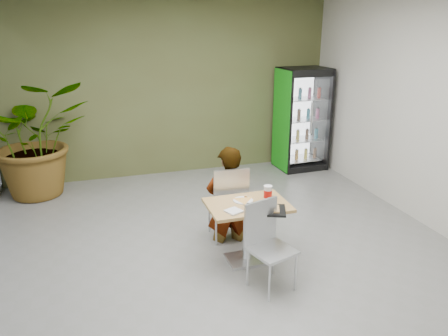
{
  "coord_description": "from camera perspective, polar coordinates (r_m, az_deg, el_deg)",
  "views": [
    {
      "loc": [
        -1.39,
        -4.31,
        2.78
      ],
      "look_at": [
        0.14,
        0.64,
        1.0
      ],
      "focal_mm": 35.0,
      "sensor_mm": 36.0,
      "label": 1
    }
  ],
  "objects": [
    {
      "name": "potted_plant",
      "position": [
        7.66,
        -23.4,
        3.54
      ],
      "size": [
        1.99,
        1.82,
        1.89
      ],
      "primitive_type": "imported",
      "rotation": [
        0.0,
        0.0,
        0.22
      ],
      "color": "#346629",
      "rests_on": "ground"
    },
    {
      "name": "seated_woman",
      "position": [
        5.69,
        0.53,
        -4.81
      ],
      "size": [
        0.6,
        0.4,
        1.57
      ],
      "primitive_type": "imported",
      "rotation": [
        0.0,
        0.0,
        3.1
      ],
      "color": "black",
      "rests_on": "ground"
    },
    {
      "name": "cafeteria_tray",
      "position": [
        4.89,
        5.48,
        -5.49
      ],
      "size": [
        0.52,
        0.45,
        0.02
      ],
      "primitive_type": "cube",
      "rotation": [
        0.0,
        0.0,
        -0.38
      ],
      "color": "black",
      "rests_on": "dining_table"
    },
    {
      "name": "napkin_stack",
      "position": [
        4.85,
        1.28,
        -5.66
      ],
      "size": [
        0.21,
        0.21,
        0.02
      ],
      "primitive_type": "cube",
      "rotation": [
        0.0,
        0.0,
        0.39
      ],
      "color": "silver",
      "rests_on": "dining_table"
    },
    {
      "name": "dining_table",
      "position": [
        5.16,
        3.06,
        -6.86
      ],
      "size": [
        0.94,
        0.65,
        0.75
      ],
      "rotation": [
        0.0,
        0.0,
        0.0
      ],
      "color": "#A48346",
      "rests_on": "ground"
    },
    {
      "name": "room_envelope",
      "position": [
        4.68,
        0.62,
        4.36
      ],
      "size": [
        6.0,
        7.0,
        3.2
      ],
      "primitive_type": null,
      "color": "beige",
      "rests_on": "ground"
    },
    {
      "name": "pizza_plate",
      "position": [
        5.14,
        2.5,
        -4.14
      ],
      "size": [
        0.31,
        0.33,
        0.03
      ],
      "color": "silver",
      "rests_on": "dining_table"
    },
    {
      "name": "chair_far",
      "position": [
        5.59,
        0.68,
        -3.97
      ],
      "size": [
        0.47,
        0.48,
        1.03
      ],
      "rotation": [
        0.0,
        0.0,
        3.1
      ],
      "color": "silver",
      "rests_on": "ground"
    },
    {
      "name": "chair_near",
      "position": [
        4.74,
        5.54,
        -9.06
      ],
      "size": [
        0.53,
        0.54,
        0.96
      ],
      "rotation": [
        0.0,
        0.0,
        0.3
      ],
      "color": "silver",
      "rests_on": "ground"
    },
    {
      "name": "ground",
      "position": [
        5.32,
        0.56,
        -12.56
      ],
      "size": [
        7.0,
        7.0,
        0.0
      ],
      "primitive_type": "plane",
      "color": "slate",
      "rests_on": "ground"
    },
    {
      "name": "beverage_fridge",
      "position": [
        8.48,
        10.15,
        6.28
      ],
      "size": [
        0.91,
        0.71,
        1.92
      ],
      "rotation": [
        0.0,
        0.0,
        0.05
      ],
      "color": "black",
      "rests_on": "ground"
    },
    {
      "name": "soda_cup",
      "position": [
        5.16,
        5.76,
        -3.28
      ],
      "size": [
        0.1,
        0.1,
        0.18
      ],
      "color": "silver",
      "rests_on": "dining_table"
    }
  ]
}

